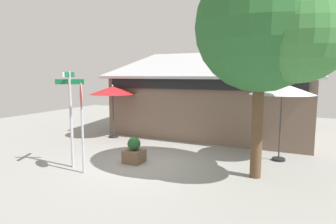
{
  "coord_description": "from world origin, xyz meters",
  "views": [
    {
      "loc": [
        4.67,
        -8.24,
        2.97
      ],
      "look_at": [
        0.14,
        1.2,
        1.6
      ],
      "focal_mm": 30.88,
      "sensor_mm": 36.0,
      "label": 1
    }
  ],
  "objects_px": {
    "patio_umbrella_ivory_center": "(282,89)",
    "shade_tree": "(269,28)",
    "sidewalk_planter": "(134,152)",
    "stop_sign": "(82,111)",
    "patio_umbrella_crimson_left": "(113,91)",
    "street_sign_post": "(71,109)"
  },
  "relations": [
    {
      "from": "stop_sign",
      "to": "patio_umbrella_crimson_left",
      "type": "distance_m",
      "value": 5.0
    },
    {
      "from": "patio_umbrella_crimson_left",
      "to": "stop_sign",
      "type": "bearing_deg",
      "value": -63.96
    },
    {
      "from": "street_sign_post",
      "to": "shade_tree",
      "type": "relative_size",
      "value": 0.5
    },
    {
      "from": "patio_umbrella_ivory_center",
      "to": "street_sign_post",
      "type": "bearing_deg",
      "value": -148.37
    },
    {
      "from": "street_sign_post",
      "to": "stop_sign",
      "type": "height_order",
      "value": "street_sign_post"
    },
    {
      "from": "stop_sign",
      "to": "sidewalk_planter",
      "type": "xyz_separation_m",
      "value": [
        0.81,
        1.55,
        -1.54
      ]
    },
    {
      "from": "street_sign_post",
      "to": "patio_umbrella_crimson_left",
      "type": "xyz_separation_m",
      "value": [
        -1.48,
        4.2,
        0.33
      ]
    },
    {
      "from": "street_sign_post",
      "to": "shade_tree",
      "type": "distance_m",
      "value": 6.29
    },
    {
      "from": "stop_sign",
      "to": "sidewalk_planter",
      "type": "distance_m",
      "value": 2.33
    },
    {
      "from": "patio_umbrella_ivory_center",
      "to": "shade_tree",
      "type": "distance_m",
      "value": 2.76
    },
    {
      "from": "sidewalk_planter",
      "to": "stop_sign",
      "type": "bearing_deg",
      "value": -117.52
    },
    {
      "from": "shade_tree",
      "to": "sidewalk_planter",
      "type": "height_order",
      "value": "shade_tree"
    },
    {
      "from": "street_sign_post",
      "to": "shade_tree",
      "type": "bearing_deg",
      "value": 14.87
    },
    {
      "from": "patio_umbrella_crimson_left",
      "to": "patio_umbrella_ivory_center",
      "type": "distance_m",
      "value": 7.42
    },
    {
      "from": "street_sign_post",
      "to": "stop_sign",
      "type": "distance_m",
      "value": 0.77
    },
    {
      "from": "street_sign_post",
      "to": "patio_umbrella_ivory_center",
      "type": "relative_size",
      "value": 1.11
    },
    {
      "from": "patio_umbrella_crimson_left",
      "to": "shade_tree",
      "type": "relative_size",
      "value": 0.41
    },
    {
      "from": "street_sign_post",
      "to": "patio_umbrella_crimson_left",
      "type": "relative_size",
      "value": 1.23
    },
    {
      "from": "shade_tree",
      "to": "sidewalk_planter",
      "type": "distance_m",
      "value": 5.64
    },
    {
      "from": "stop_sign",
      "to": "patio_umbrella_crimson_left",
      "type": "relative_size",
      "value": 1.1
    },
    {
      "from": "patio_umbrella_ivory_center",
      "to": "sidewalk_planter",
      "type": "relative_size",
      "value": 3.16
    },
    {
      "from": "shade_tree",
      "to": "sidewalk_planter",
      "type": "relative_size",
      "value": 6.99
    }
  ]
}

